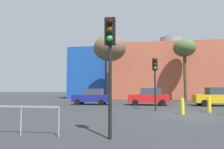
# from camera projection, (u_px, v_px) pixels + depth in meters

# --- Properties ---
(ground_plane) EXTENTS (200.00, 200.00, 0.00)m
(ground_plane) POSITION_uv_depth(u_px,v_px,m) (185.00, 115.00, 12.60)
(ground_plane) COLOR #2D3033
(building_backdrop) EXTENTS (36.13, 12.42, 11.18)m
(building_backdrop) POSITION_uv_depth(u_px,v_px,m) (171.00, 73.00, 36.61)
(building_backdrop) COLOR #B2563D
(building_backdrop) RESTS_ON ground_plane
(parked_car_0) EXTENTS (3.87, 1.90, 1.68)m
(parked_car_0) POSITION_uv_depth(u_px,v_px,m) (92.00, 97.00, 21.02)
(parked_car_0) COLOR navy
(parked_car_0) RESTS_ON ground_plane
(parked_car_1) EXTENTS (4.03, 1.98, 1.75)m
(parked_car_1) POSITION_uv_depth(u_px,v_px,m) (149.00, 97.00, 20.19)
(parked_car_1) COLOR red
(parked_car_1) RESTS_ON ground_plane
(parked_car_2) EXTENTS (4.12, 2.02, 1.79)m
(parked_car_2) POSITION_uv_depth(u_px,v_px,m) (217.00, 97.00, 19.28)
(parked_car_2) COLOR gold
(parked_car_2) RESTS_ON ground_plane
(traffic_light_near_left) EXTENTS (0.38, 0.37, 3.99)m
(traffic_light_near_left) POSITION_uv_depth(u_px,v_px,m) (110.00, 49.00, 6.58)
(traffic_light_near_left) COLOR black
(traffic_light_near_left) RESTS_ON ground_plane
(traffic_light_island) EXTENTS (0.39, 0.38, 3.93)m
(traffic_light_island) POSITION_uv_depth(u_px,v_px,m) (155.00, 72.00, 14.90)
(traffic_light_island) COLOR black
(traffic_light_island) RESTS_ON ground_plane
(bare_tree_0) EXTENTS (3.14, 3.14, 8.76)m
(bare_tree_0) POSITION_uv_depth(u_px,v_px,m) (184.00, 49.00, 28.24)
(bare_tree_0) COLOR brown
(bare_tree_0) RESTS_ON ground_plane
(bare_tree_1) EXTENTS (4.57, 4.57, 9.23)m
(bare_tree_1) POSITION_uv_depth(u_px,v_px,m) (110.00, 48.00, 27.93)
(bare_tree_1) COLOR brown
(bare_tree_1) RESTS_ON ground_plane
(bollard_yellow_0) EXTENTS (0.24, 0.24, 1.08)m
(bollard_yellow_0) POSITION_uv_depth(u_px,v_px,m) (209.00, 105.00, 13.84)
(bollard_yellow_0) COLOR yellow
(bollard_yellow_0) RESTS_ON ground_plane
(bollard_yellow_1) EXTENTS (0.24, 0.24, 1.04)m
(bollard_yellow_1) POSITION_uv_depth(u_px,v_px,m) (182.00, 106.00, 12.68)
(bollard_yellow_1) COLOR yellow
(bollard_yellow_1) RESTS_ON ground_plane
(pedestrian_railing) EXTENTS (4.19, 0.06, 1.03)m
(pedestrian_railing) POSITION_uv_depth(u_px,v_px,m) (3.00, 112.00, 7.01)
(pedestrian_railing) COLOR gray
(pedestrian_railing) RESTS_ON ground_plane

